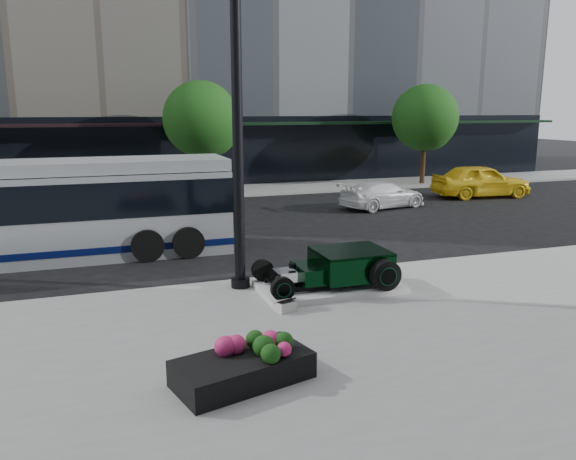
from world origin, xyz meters
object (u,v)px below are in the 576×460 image
object	(u,v)px
lamppost	(238,127)
yellow_taxi	(481,181)
hot_rod	(342,266)
transit_bus	(23,211)
white_sedan	(383,195)
flower_planter	(243,367)

from	to	relation	value
lamppost	yellow_taxi	bearing A→B (deg)	35.04
hot_rod	transit_bus	xyz separation A→B (m)	(-7.58, 5.84, 0.79)
hot_rod	transit_bus	distance (m)	9.60
white_sedan	yellow_taxi	world-z (taller)	yellow_taxi
lamppost	flower_planter	xyz separation A→B (m)	(-1.18, -4.79, -3.63)
transit_bus	flower_planter	bearing A→B (deg)	-67.12
flower_planter	transit_bus	xyz separation A→B (m)	(-4.09, 9.70, 1.11)
hot_rod	lamppost	size ratio (longest dim) A/B	0.38
hot_rod	yellow_taxi	bearing A→B (deg)	41.90
yellow_taxi	hot_rod	bearing A→B (deg)	138.65
flower_planter	white_sedan	distance (m)	17.62
white_sedan	transit_bus	bearing A→B (deg)	95.55
transit_bus	white_sedan	bearing A→B (deg)	17.88
flower_planter	transit_bus	size ratio (longest dim) A/B	0.19
lamppost	yellow_taxi	distance (m)	18.99
yellow_taxi	flower_planter	bearing A→B (deg)	140.01
flower_planter	yellow_taxi	size ratio (longest dim) A/B	0.48
hot_rod	white_sedan	size ratio (longest dim) A/B	0.77
hot_rod	lamppost	bearing A→B (deg)	157.94
transit_bus	white_sedan	xyz separation A→B (m)	(14.35, 4.63, -0.88)
flower_planter	yellow_taxi	world-z (taller)	yellow_taxi
yellow_taxi	lamppost	bearing A→B (deg)	131.79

